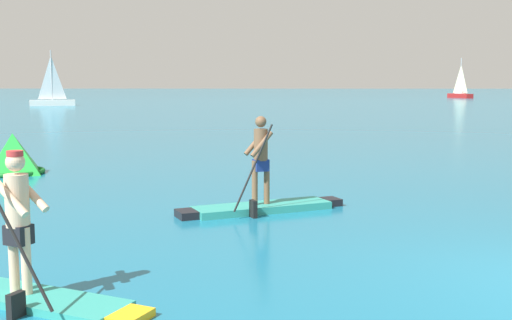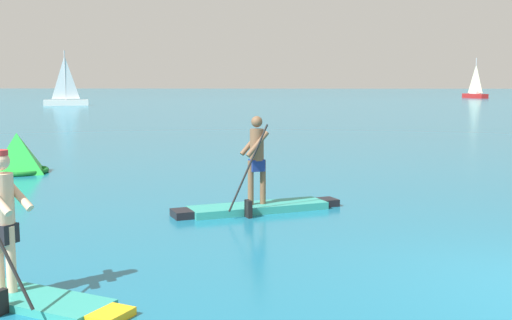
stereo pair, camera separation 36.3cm
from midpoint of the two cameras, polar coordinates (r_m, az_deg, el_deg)
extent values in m
cube|color=teal|center=(7.72, -21.45, -11.45)|extent=(2.59, 1.58, 0.09)
cube|color=yellow|center=(6.81, -12.83, -13.65)|extent=(0.47, 0.54, 0.09)
cylinder|color=beige|center=(7.57, -21.38, -8.48)|extent=(0.11, 0.11, 0.76)
cylinder|color=beige|center=(7.70, -22.35, -8.26)|extent=(0.11, 0.11, 0.76)
cube|color=black|center=(7.56, -21.97, -6.26)|extent=(0.32, 0.30, 0.22)
cylinder|color=beige|center=(7.49, -22.10, -3.41)|extent=(0.26, 0.26, 0.58)
sphere|color=beige|center=(7.43, -22.26, -0.17)|extent=(0.21, 0.21, 0.21)
cylinder|color=red|center=(7.42, -22.29, 0.56)|extent=(0.18, 0.18, 0.06)
cylinder|color=beige|center=(7.55, -21.02, -2.78)|extent=(0.50, 0.29, 0.43)
cylinder|color=beige|center=(7.34, -22.72, -3.12)|extent=(0.50, 0.29, 0.43)
cylinder|color=black|center=(7.00, -22.56, -6.06)|extent=(0.95, 0.44, 1.55)
cube|color=black|center=(7.22, -22.25, -12.26)|extent=(0.15, 0.22, 0.32)
cube|color=teal|center=(11.95, -0.33, -4.33)|extent=(2.69, 1.78, 0.14)
cube|color=black|center=(11.45, -7.20, -4.88)|extent=(0.51, 0.59, 0.14)
cube|color=black|center=(12.60, 5.90, -3.77)|extent=(0.48, 0.52, 0.14)
cylinder|color=brown|center=(11.81, -1.00, -2.07)|extent=(0.11, 0.11, 0.83)
cylinder|color=brown|center=(11.90, 0.10, -2.00)|extent=(0.11, 0.11, 0.83)
cube|color=navy|center=(11.81, -0.45, -0.47)|extent=(0.33, 0.31, 0.22)
cylinder|color=brown|center=(11.76, -0.45, 1.39)|extent=(0.26, 0.26, 0.59)
sphere|color=brown|center=(11.73, -0.45, 3.48)|extent=(0.21, 0.21, 0.21)
cylinder|color=brown|center=(11.60, -0.38, 1.44)|extent=(0.44, 0.27, 0.50)
cylinder|color=brown|center=(11.88, -0.96, 1.57)|extent=(0.44, 0.27, 0.50)
cylinder|color=black|center=(11.26, -1.18, -0.72)|extent=(0.70, 0.37, 1.56)
cube|color=black|center=(11.38, -1.17, -4.45)|extent=(0.16, 0.21, 0.32)
pyramid|color=green|center=(17.99, -21.64, 0.55)|extent=(1.76, 1.76, 1.08)
torus|color=#167226|center=(18.04, -21.58, -0.97)|extent=(1.59, 1.59, 0.12)
cube|color=white|center=(67.70, -18.07, 4.93)|extent=(4.51, 2.45, 0.60)
cylinder|color=#B2B2B7|center=(67.67, -18.16, 7.30)|extent=(0.12, 0.12, 5.01)
pyramid|color=white|center=(67.67, -18.15, 7.12)|extent=(1.85, 0.87, 4.38)
cube|color=#A51E1E|center=(99.98, 17.87, 5.54)|extent=(2.64, 5.16, 0.66)
cylinder|color=#B2B2B7|center=(99.96, 17.93, 7.25)|extent=(0.12, 0.12, 5.31)
pyramid|color=beige|center=(99.96, 17.92, 7.01)|extent=(1.01, 2.10, 4.27)
cube|color=silver|center=(99.97, 17.88, 5.85)|extent=(1.32, 1.98, 0.40)
camera|label=1|loc=(0.18, -90.70, -0.09)|focal=44.24mm
camera|label=2|loc=(0.18, 89.30, 0.09)|focal=44.24mm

